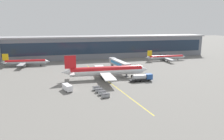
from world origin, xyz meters
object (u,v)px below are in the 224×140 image
Objects in this scene: baggage_cart_0 at (106,95)px; baggage_cart_2 at (99,90)px; fuel_tanker at (142,78)px; lavatory_truck at (67,87)px; main_airliner at (106,71)px; commuter_jet_far at (25,62)px; baggage_cart_3 at (96,88)px; baggage_cart_1 at (102,93)px; commuter_jet_near at (166,57)px.

baggage_cart_0 is 1.00× the size of baggage_cart_2.
lavatory_truck is at bearing -170.46° from fuel_tanker.
lavatory_truck reaches higher than baggage_cart_0.
main_airliner is at bearing 76.23° from baggage_cart_0.
baggage_cart_2 is (-1.07, 6.31, 0.00)m from baggage_cart_0.
lavatory_truck is 0.21× the size of commuter_jet_far.
fuel_tanker is 23.92m from baggage_cart_3.
baggage_cart_3 is (-1.61, 9.46, 0.00)m from baggage_cart_0.
commuter_jet_far reaches higher than baggage_cart_3.
lavatory_truck is at bearing 138.38° from baggage_cart_0.
baggage_cart_0 is at bearing -80.37° from baggage_cart_1.
baggage_cart_0 is (-21.09, -16.94, -0.96)m from fuel_tanker.
commuter_jet_far is (-41.36, 42.19, -1.04)m from main_airliner.
baggage_cart_2 is at bearing 99.63° from baggage_cart_0.
fuel_tanker reaches higher than baggage_cart_0.
baggage_cart_0 is 3.20m from baggage_cart_1.
commuter_jet_near is at bearing 36.59° from lavatory_truck.
baggage_cart_2 is (-0.54, 3.15, 0.00)m from baggage_cart_1.
commuter_jet_near is at bearing 45.80° from baggage_cart_1.
main_airliner is 26.88m from baggage_cart_0.
baggage_cart_0 is at bearing -132.51° from commuter_jet_near.
commuter_jet_far is at bearing 111.43° from lavatory_truck.
main_airliner is 21.21m from baggage_cart_2.
commuter_jet_far is (-34.47, 64.97, 2.00)m from baggage_cart_1.
baggage_cart_0 is at bearing -80.37° from baggage_cart_3.
baggage_cart_3 is at bearing 99.63° from baggage_cart_0.
baggage_cart_3 is 67.53m from commuter_jet_far.
main_airliner is at bearing -143.79° from commuter_jet_near.
fuel_tanker is at bearing 38.77° from baggage_cart_0.
baggage_cart_2 is at bearing -110.73° from main_airliner.
baggage_cart_1 is at bearing -147.49° from fuel_tanker.
commuter_jet_near is (60.91, 55.23, 1.79)m from baggage_cart_3.
lavatory_truck is 2.17× the size of baggage_cart_2.
baggage_cart_3 is (-7.96, -16.47, -3.05)m from main_airliner.
baggage_cart_0 is 9.60m from baggage_cart_3.
baggage_cart_3 is at bearing -115.80° from main_airliner.
baggage_cart_1 is 0.09× the size of commuter_jet_near.
baggage_cart_3 is 82.24m from commuter_jet_near.
commuter_jet_far is at bearing 137.62° from fuel_tanker.
main_airliner reaches higher than lavatory_truck.
commuter_jet_far is 94.37m from commuter_jet_near.
baggage_cart_1 is at bearing -33.74° from lavatory_truck.
fuel_tanker is at bearing -42.38° from commuter_jet_far.
main_airliner is at bearing 64.20° from baggage_cart_3.
main_airliner reaches higher than fuel_tanker.
commuter_jet_near reaches higher than lavatory_truck.
lavatory_truck reaches higher than baggage_cart_3.
commuter_jet_far is (-33.40, 58.66, 2.00)m from baggage_cart_3.
baggage_cart_1 is (12.14, -8.11, -0.64)m from lavatory_truck.
commuter_jet_near reaches higher than fuel_tanker.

